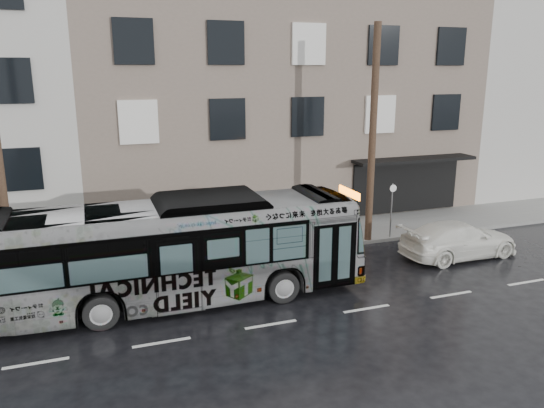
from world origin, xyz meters
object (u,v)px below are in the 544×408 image
Objects in this scene: utility_pole_front at (373,136)px; sign_post at (391,210)px; white_sedan at (459,240)px; bus at (174,251)px.

utility_pole_front reaches higher than sign_post.
white_sedan is at bearing -47.52° from utility_pole_front.
sign_post is 0.20× the size of bus.
bus is at bearing -162.23° from sign_post.
sign_post reaches higher than white_sedan.
sign_post is 0.49× the size of white_sedan.
utility_pole_front is 9.85m from bus.
bus is at bearing 89.87° from white_sedan.
bus is at bearing -160.18° from utility_pole_front.
utility_pole_front is 0.73× the size of bus.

